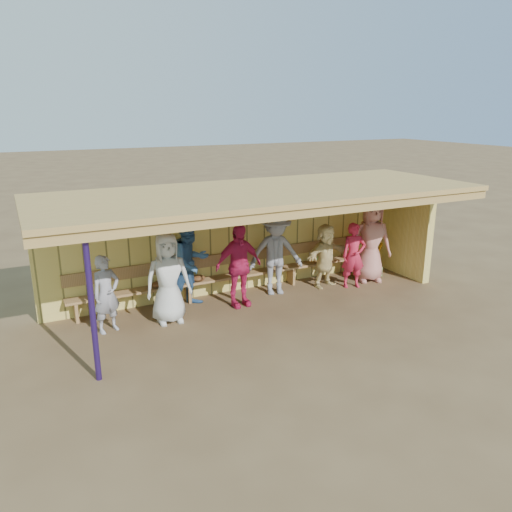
{
  "coord_description": "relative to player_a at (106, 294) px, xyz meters",
  "views": [
    {
      "loc": [
        -4.5,
        -8.63,
        4.04
      ],
      "look_at": [
        0.0,
        0.35,
        1.05
      ],
      "focal_mm": 35.0,
      "sensor_mm": 36.0,
      "label": 1
    }
  ],
  "objects": [
    {
      "name": "ground",
      "position": [
        3.11,
        -0.31,
        -0.74
      ],
      "size": [
        90.0,
        90.0,
        0.0
      ],
      "primitive_type": "plane",
      "color": "brown",
      "rests_on": "ground"
    },
    {
      "name": "player_a",
      "position": [
        0.0,
        0.0,
        0.0
      ],
      "size": [
        0.63,
        0.52,
        1.48
      ],
      "primitive_type": "imported",
      "rotation": [
        0.0,
        0.0,
        0.36
      ],
      "color": "#939199",
      "rests_on": "ground"
    },
    {
      "name": "player_b",
      "position": [
        1.16,
        -0.08,
        0.15
      ],
      "size": [
        0.9,
        0.62,
        1.79
      ],
      "primitive_type": "imported",
      "rotation": [
        0.0,
        0.0,
        -0.06
      ],
      "color": "silver",
      "rests_on": "ground"
    },
    {
      "name": "player_c",
      "position": [
        1.81,
        0.5,
        0.22
      ],
      "size": [
        1.12,
        1.0,
        1.92
      ],
      "primitive_type": "imported",
      "rotation": [
        0.0,
        0.0,
        0.35
      ],
      "color": "#355F92",
      "rests_on": "ground"
    },
    {
      "name": "player_d",
      "position": [
        2.72,
        0.07,
        0.14
      ],
      "size": [
        1.06,
        0.49,
        1.77
      ],
      "primitive_type": "imported",
      "rotation": [
        0.0,
        0.0,
        0.06
      ],
      "color": "#C61F51",
      "rests_on": "ground"
    },
    {
      "name": "player_e",
      "position": [
        3.75,
        0.36,
        0.2
      ],
      "size": [
        1.35,
        0.97,
        1.88
      ],
      "primitive_type": "imported",
      "rotation": [
        0.0,
        0.0,
        -0.24
      ],
      "color": "gray",
      "rests_on": "ground"
    },
    {
      "name": "player_f",
      "position": [
        5.03,
        0.26,
        0.01
      ],
      "size": [
        1.45,
        0.74,
        1.5
      ],
      "primitive_type": "imported",
      "rotation": [
        0.0,
        0.0,
        0.23
      ],
      "color": "#E4C880",
      "rests_on": "ground"
    },
    {
      "name": "player_g",
      "position": [
        5.58,
        -0.07,
        0.02
      ],
      "size": [
        0.64,
        0.52,
        1.52
      ],
      "primitive_type": "imported",
      "rotation": [
        0.0,
        0.0,
        -0.32
      ],
      "color": "#BA1D38",
      "rests_on": "ground"
    },
    {
      "name": "player_h",
      "position": [
        6.22,
        0.12,
        0.25
      ],
      "size": [
        1.11,
        0.9,
        1.97
      ],
      "primitive_type": "imported",
      "rotation": [
        0.0,
        0.0,
        -0.32
      ],
      "color": "tan",
      "rests_on": "ground"
    },
    {
      "name": "dugout_structure",
      "position": [
        3.5,
        0.38,
        0.95
      ],
      "size": [
        8.8,
        3.2,
        2.5
      ],
      "color": "#DDC55E",
      "rests_on": "ground"
    },
    {
      "name": "bench",
      "position": [
        3.11,
        0.8,
        -0.21
      ],
      "size": [
        7.6,
        0.34,
        0.93
      ],
      "color": "#9D7443",
      "rests_on": "ground"
    },
    {
      "name": "dugout_equipment",
      "position": [
        2.46,
        0.68,
        -0.25
      ],
      "size": [
        5.8,
        0.62,
        0.8
      ],
      "color": "orange",
      "rests_on": "ground"
    }
  ]
}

